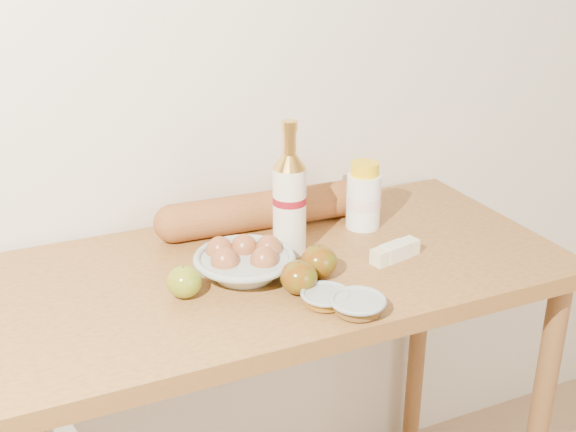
{
  "coord_description": "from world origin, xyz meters",
  "views": [
    {
      "loc": [
        -0.55,
        -0.08,
        1.59
      ],
      "look_at": [
        0.0,
        1.15,
        1.02
      ],
      "focal_mm": 45.0,
      "sensor_mm": 36.0,
      "label": 1
    }
  ],
  "objects_px": {
    "baguette": "(265,210)",
    "egg_bowl": "(245,261)",
    "bourbon_bottle": "(289,201)",
    "cream_bottle": "(364,197)",
    "table": "(282,313)"
  },
  "relations": [
    {
      "from": "table",
      "to": "egg_bowl",
      "type": "xyz_separation_m",
      "value": [
        -0.09,
        -0.02,
        0.15
      ]
    },
    {
      "from": "egg_bowl",
      "to": "bourbon_bottle",
      "type": "bearing_deg",
      "value": 25.55
    },
    {
      "from": "table",
      "to": "egg_bowl",
      "type": "bearing_deg",
      "value": -169.15
    },
    {
      "from": "table",
      "to": "baguette",
      "type": "xyz_separation_m",
      "value": [
        0.04,
        0.19,
        0.17
      ]
    },
    {
      "from": "egg_bowl",
      "to": "baguette",
      "type": "bearing_deg",
      "value": 57.64
    },
    {
      "from": "baguette",
      "to": "egg_bowl",
      "type": "bearing_deg",
      "value": -119.5
    },
    {
      "from": "cream_bottle",
      "to": "egg_bowl",
      "type": "xyz_separation_m",
      "value": [
        -0.34,
        -0.11,
        -0.04
      ]
    },
    {
      "from": "cream_bottle",
      "to": "egg_bowl",
      "type": "relative_size",
      "value": 0.59
    },
    {
      "from": "bourbon_bottle",
      "to": "cream_bottle",
      "type": "xyz_separation_m",
      "value": [
        0.21,
        0.05,
        -0.05
      ]
    },
    {
      "from": "bourbon_bottle",
      "to": "cream_bottle",
      "type": "distance_m",
      "value": 0.23
    },
    {
      "from": "bourbon_bottle",
      "to": "egg_bowl",
      "type": "bearing_deg",
      "value": -174.56
    },
    {
      "from": "bourbon_bottle",
      "to": "cream_bottle",
      "type": "height_order",
      "value": "bourbon_bottle"
    },
    {
      "from": "table",
      "to": "egg_bowl",
      "type": "relative_size",
      "value": 4.44
    },
    {
      "from": "egg_bowl",
      "to": "baguette",
      "type": "xyz_separation_m",
      "value": [
        0.13,
        0.21,
        0.01
      ]
    },
    {
      "from": "bourbon_bottle",
      "to": "cream_bottle",
      "type": "bearing_deg",
      "value": -6.21
    }
  ]
}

